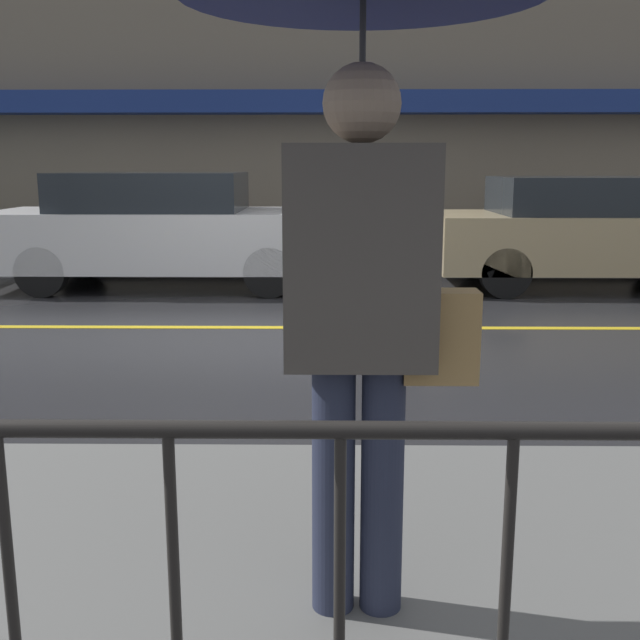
# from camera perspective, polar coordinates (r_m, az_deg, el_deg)

# --- Properties ---
(ground_plane) EXTENTS (80.00, 80.00, 0.00)m
(ground_plane) POSITION_cam_1_polar(r_m,az_deg,el_deg) (7.59, -5.45, -0.58)
(ground_plane) COLOR #262628
(sidewalk_near) EXTENTS (28.00, 2.78, 0.10)m
(sidewalk_near) POSITION_cam_1_polar(r_m,az_deg,el_deg) (3.06, -15.68, -19.46)
(sidewalk_near) COLOR #60605E
(sidewalk_near) RESTS_ON ground_plane
(sidewalk_far) EXTENTS (28.00, 1.91, 0.10)m
(sidewalk_far) POSITION_cam_1_polar(r_m,az_deg,el_deg) (11.94, -3.21, 4.21)
(sidewalk_far) COLOR #60605E
(sidewalk_far) RESTS_ON ground_plane
(lane_marking) EXTENTS (25.20, 0.12, 0.01)m
(lane_marking) POSITION_cam_1_polar(r_m,az_deg,el_deg) (7.59, -5.45, -0.55)
(lane_marking) COLOR gold
(lane_marking) RESTS_ON ground_plane
(building_storefront) EXTENTS (28.00, 0.85, 5.58)m
(building_storefront) POSITION_cam_1_polar(r_m,az_deg,el_deg) (12.97, -3.02, 16.87)
(building_storefront) COLOR #706656
(building_storefront) RESTS_ON ground_plane
(pedestrian) EXTENTS (1.12, 1.12, 2.25)m
(pedestrian) POSITION_cam_1_polar(r_m,az_deg,el_deg) (2.38, 3.36, 18.02)
(pedestrian) COLOR #23283D
(pedestrian) RESTS_ON sidewalk_near
(car_white) EXTENTS (4.56, 1.81, 1.51)m
(car_white) POSITION_cam_1_polar(r_m,az_deg,el_deg) (10.23, -11.78, 6.79)
(car_white) COLOR silver
(car_white) RESTS_ON ground_plane
(car_tan) EXTENTS (4.09, 1.82, 1.46)m
(car_tan) POSITION_cam_1_polar(r_m,az_deg,el_deg) (10.55, 19.62, 6.36)
(car_tan) COLOR tan
(car_tan) RESTS_ON ground_plane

